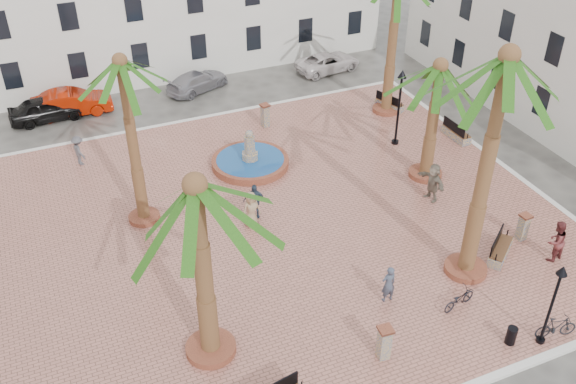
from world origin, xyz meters
name	(u,v)px	position (x,y,z in m)	size (l,w,h in m)	color
ground	(268,226)	(0.00, 0.00, 0.00)	(120.00, 120.00, 0.00)	#56544F
plaza	(268,225)	(0.00, 0.00, 0.07)	(26.00, 22.00, 0.15)	#AD6A5B
kerb_n	(198,119)	(0.00, 11.00, 0.08)	(26.30, 0.30, 0.16)	silver
kerb_e	(501,164)	(13.00, 0.00, 0.08)	(0.30, 22.30, 0.16)	silver
fountain	(250,161)	(1.01, 4.94, 0.43)	(3.95, 3.95, 2.04)	brown
palm_nw	(123,80)	(-5.02, 2.53, 7.01)	(4.58, 4.58, 7.98)	brown
palm_sw	(197,210)	(-4.60, -6.14, 6.32)	(5.81, 5.81, 7.48)	brown
palm_s	(504,83)	(6.25, -6.16, 8.52)	(5.60, 5.60, 9.74)	brown
palm_e	(438,82)	(8.74, 0.59, 5.24)	(5.35, 5.35, 6.27)	brown
bench_se	(500,250)	(8.13, -5.94, 0.44)	(1.92, 1.65, 1.03)	gray
bench_e	(456,134)	(12.38, 3.13, 0.44)	(0.64, 1.94, 1.02)	gray
bench_ne	(389,104)	(10.86, 7.68, 0.42)	(1.15, 1.91, 0.96)	gray
lamppost_s	(556,292)	(6.43, -10.40, 2.57)	(0.39, 0.39, 3.57)	black
lamppost_e	(400,95)	(9.03, 3.96, 3.05)	(0.47, 0.47, 4.28)	black
bollard_se	(384,342)	(0.86, -8.77, 0.87)	(0.54, 0.54, 1.39)	gray
bollard_n	(265,115)	(3.26, 8.54, 0.86)	(0.57, 0.57, 1.37)	gray
bollard_e	(523,227)	(9.74, -5.37, 0.81)	(0.49, 0.49, 1.28)	gray
litter_bin	(511,335)	(5.38, -10.01, 0.51)	(0.37, 0.37, 0.72)	black
cyclist_a	(388,284)	(2.43, -6.37, 0.97)	(0.60, 0.39, 1.65)	#3C4456
bicycle_a	(459,299)	(4.74, -7.76, 0.56)	(0.54, 1.55, 0.81)	black
cyclist_b	(556,241)	(10.02, -6.95, 1.10)	(0.92, 0.72, 1.89)	maroon
bicycle_b	(556,327)	(7.04, -10.40, 0.62)	(0.45, 1.58, 0.95)	black
pedestrian_fountain_a	(251,209)	(-0.70, 0.16, 1.03)	(0.86, 0.56, 1.75)	#9F825F
pedestrian_fountain_b	(254,201)	(-0.34, 0.73, 1.01)	(1.01, 0.42, 1.73)	#2B3B4E
pedestrian_north	(79,151)	(-6.95, 8.50, 0.95)	(1.04, 0.60, 1.61)	#4F4F55
pedestrian_east	(433,182)	(7.84, -1.26, 1.11)	(1.78, 0.57, 1.92)	#786C5C
car_black	(47,109)	(-7.95, 14.50, 0.72)	(1.69, 4.20, 1.43)	black
car_red	(72,103)	(-6.51, 14.66, 0.76)	(1.60, 4.60, 1.51)	#A21902
car_silver	(197,81)	(1.20, 14.91, 0.62)	(1.73, 4.25, 1.23)	#9998A0
car_white	(328,62)	(10.07, 14.35, 0.62)	(2.05, 4.45, 1.24)	silver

